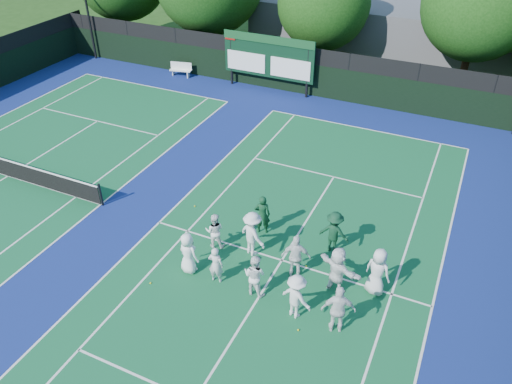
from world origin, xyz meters
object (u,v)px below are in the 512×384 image
at_px(bench, 181,69).
at_px(coach_left, 262,215).
at_px(scoreboard, 268,57).
at_px(tennis_net, 5,167).

relative_size(bench, coach_left, 0.89).
relative_size(scoreboard, bench, 3.91).
xyz_separation_m(scoreboard, tennis_net, (-6.99, -14.59, -1.70)).
bearing_deg(tennis_net, scoreboard, 64.40).
xyz_separation_m(tennis_net, coach_left, (12.62, 1.25, 0.37)).
bearing_deg(bench, scoreboard, 1.96).
xyz_separation_m(tennis_net, bench, (0.62, 14.37, 0.01)).
bearing_deg(tennis_net, bench, 87.55).
distance_m(tennis_net, bench, 14.38).
height_order(scoreboard, coach_left, scoreboard).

